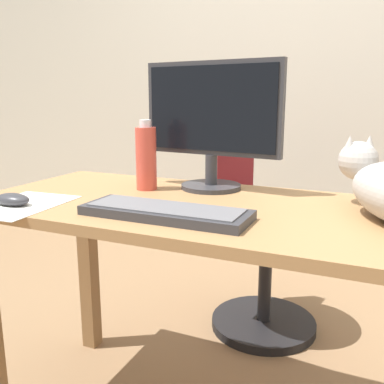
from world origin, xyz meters
The scene contains 8 objects.
back_wall centered at (0.00, 1.52, 1.30)m, with size 6.00×0.04×2.60m, color beige.
desk centered at (0.00, 0.00, 0.65)m, with size 1.65×0.63×0.76m.
office_chair centered at (-0.17, 0.71, 0.42)m, with size 0.48×0.48×0.95m.
monitor centered at (-0.19, 0.20, 0.98)m, with size 0.48×0.20×0.41m.
keyboard centered at (-0.17, -0.17, 0.77)m, with size 0.44×0.15×0.03m.
computer_mouse centered at (-0.62, -0.24, 0.78)m, with size 0.11×0.06×0.04m, color #333338.
paper_sheet centered at (-0.61, -0.23, 0.76)m, with size 0.21×0.30×0.00m, color white.
water_bottle centered at (-0.39, 0.11, 0.86)m, with size 0.07×0.07×0.23m.
Camera 1 is at (0.31, -1.10, 1.06)m, focal length 39.76 mm.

